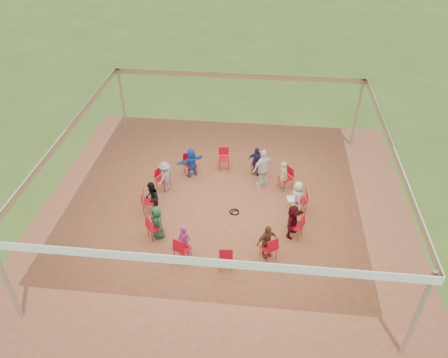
# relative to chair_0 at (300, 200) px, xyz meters

# --- Properties ---
(ground) EXTENTS (80.00, 80.00, 0.00)m
(ground) POSITION_rel_chair_0_xyz_m (-2.61, -0.31, -0.45)
(ground) COLOR #3A571B
(ground) RESTS_ON ground
(dirt_patch) EXTENTS (13.00, 13.00, 0.00)m
(dirt_patch) POSITION_rel_chair_0_xyz_m (-2.61, -0.31, -0.44)
(dirt_patch) COLOR brown
(dirt_patch) RESTS_ON ground
(tent) EXTENTS (10.33, 10.33, 3.00)m
(tent) POSITION_rel_chair_0_xyz_m (-2.61, -0.31, 1.92)
(tent) COLOR #B2B2B7
(tent) RESTS_ON ground
(chair_0) EXTENTS (0.49, 0.47, 0.90)m
(chair_0) POSITION_rel_chair_0_xyz_m (0.00, 0.00, 0.00)
(chair_0) COLOR #B60517
(chair_0) RESTS_ON ground
(chair_1) EXTENTS (0.60, 0.60, 0.90)m
(chair_1) POSITION_rel_chair_0_xyz_m (-0.51, 1.27, 0.00)
(chair_1) COLOR #B60517
(chair_1) RESTS_ON ground
(chair_2) EXTENTS (0.56, 0.57, 0.90)m
(chair_2) POSITION_rel_chair_0_xyz_m (-1.58, 2.11, 0.00)
(chair_2) COLOR #B60517
(chair_2) RESTS_ON ground
(chair_3) EXTENTS (0.47, 0.49, 0.90)m
(chair_3) POSITION_rel_chair_0_xyz_m (-2.93, 2.30, 0.00)
(chair_3) COLOR #B60517
(chair_3) RESTS_ON ground
(chair_4) EXTENTS (0.60, 0.60, 0.90)m
(chair_4) POSITION_rel_chair_0_xyz_m (-4.19, 1.80, 0.00)
(chair_4) COLOR #B60517
(chair_4) RESTS_ON ground
(chair_5) EXTENTS (0.57, 0.56, 0.90)m
(chair_5) POSITION_rel_chair_0_xyz_m (-5.03, 0.73, 0.00)
(chair_5) COLOR #B60517
(chair_5) RESTS_ON ground
(chair_6) EXTENTS (0.49, 0.47, 0.90)m
(chair_6) POSITION_rel_chair_0_xyz_m (-5.23, -0.62, 0.00)
(chair_6) COLOR #B60517
(chair_6) RESTS_ON ground
(chair_7) EXTENTS (0.60, 0.60, 0.90)m
(chair_7) POSITION_rel_chair_0_xyz_m (-4.72, -1.89, 0.00)
(chair_7) COLOR #B60517
(chair_7) RESTS_ON ground
(chair_8) EXTENTS (0.56, 0.57, 0.90)m
(chair_8) POSITION_rel_chair_0_xyz_m (-3.65, -2.73, 0.00)
(chair_8) COLOR #B60517
(chair_8) RESTS_ON ground
(chair_9) EXTENTS (0.47, 0.49, 0.90)m
(chair_9) POSITION_rel_chair_0_xyz_m (-2.30, -2.93, 0.00)
(chair_9) COLOR #B60517
(chair_9) RESTS_ON ground
(chair_10) EXTENTS (0.60, 0.60, 0.90)m
(chair_10) POSITION_rel_chair_0_xyz_m (-1.04, -2.42, 0.00)
(chair_10) COLOR #B60517
(chair_10) RESTS_ON ground
(chair_11) EXTENTS (0.57, 0.56, 0.90)m
(chair_11) POSITION_rel_chair_0_xyz_m (-0.19, -1.35, 0.00)
(chair_11) COLOR #B60517
(chair_11) RESTS_ON ground
(person_seated_0) EXTENTS (0.40, 0.63, 1.21)m
(person_seated_0) POSITION_rel_chair_0_xyz_m (-0.12, -0.01, 0.16)
(person_seated_0) COLOR #BCB4A8
(person_seated_0) RESTS_ON ground
(person_seated_1) EXTENTS (0.50, 0.53, 1.21)m
(person_seated_1) POSITION_rel_chair_0_xyz_m (-0.60, 1.19, 0.16)
(person_seated_1) COLOR tan
(person_seated_1) RESTS_ON ground
(person_seated_2) EXTENTS (0.80, 0.61, 1.21)m
(person_seated_2) POSITION_rel_chair_0_xyz_m (-1.62, 2.00, 0.16)
(person_seated_2) COLOR #151B3F
(person_seated_2) RESTS_ON ground
(person_seated_3) EXTENTS (1.15, 1.01, 1.21)m
(person_seated_3) POSITION_rel_chair_0_xyz_m (-4.12, 1.70, 0.16)
(person_seated_3) COLOR #1D48A8
(person_seated_3) RESTS_ON ground
(person_seated_4) EXTENTS (0.67, 0.87, 1.21)m
(person_seated_4) POSITION_rel_chair_0_xyz_m (-4.92, 0.68, 0.16)
(person_seated_4) COLOR gray
(person_seated_4) RESTS_ON ground
(person_seated_5) EXTENTS (0.41, 0.62, 1.21)m
(person_seated_5) POSITION_rel_chair_0_xyz_m (-5.11, -0.61, 0.16)
(person_seated_5) COLOR black
(person_seated_5) RESTS_ON ground
(person_seated_6) EXTENTS (0.62, 0.67, 1.21)m
(person_seated_6) POSITION_rel_chair_0_xyz_m (-4.63, -1.82, 0.16)
(person_seated_6) COLOR #20472E
(person_seated_6) RESTS_ON ground
(person_seated_7) EXTENTS (0.52, 0.44, 1.21)m
(person_seated_7) POSITION_rel_chair_0_xyz_m (-3.60, -2.62, 0.16)
(person_seated_7) COLOR #8A216F
(person_seated_7) RESTS_ON ground
(person_seated_8) EXTENTS (0.79, 0.72, 1.21)m
(person_seated_8) POSITION_rel_chair_0_xyz_m (-1.11, -2.32, 0.16)
(person_seated_8) COLOR brown
(person_seated_8) RESTS_ON ground
(person_seated_9) EXTENTS (0.83, 1.20, 1.21)m
(person_seated_9) POSITION_rel_chair_0_xyz_m (-0.30, -1.30, 0.16)
(person_seated_9) COLOR #3C080E
(person_seated_9) RESTS_ON ground
(standing_person) EXTENTS (1.02, 0.94, 1.58)m
(standing_person) POSITION_rel_chair_0_xyz_m (-1.35, 1.32, 0.35)
(standing_person) COLOR silver
(standing_person) RESTS_ON ground
(cable_coil) EXTENTS (0.41, 0.41, 0.03)m
(cable_coil) POSITION_rel_chair_0_xyz_m (-2.26, -0.37, -0.43)
(cable_coil) COLOR black
(cable_coil) RESTS_ON ground
(laptop) EXTENTS (0.32, 0.38, 0.24)m
(laptop) POSITION_rel_chair_0_xyz_m (-0.27, -0.03, 0.13)
(laptop) COLOR #B7B7BC
(laptop) RESTS_ON ground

